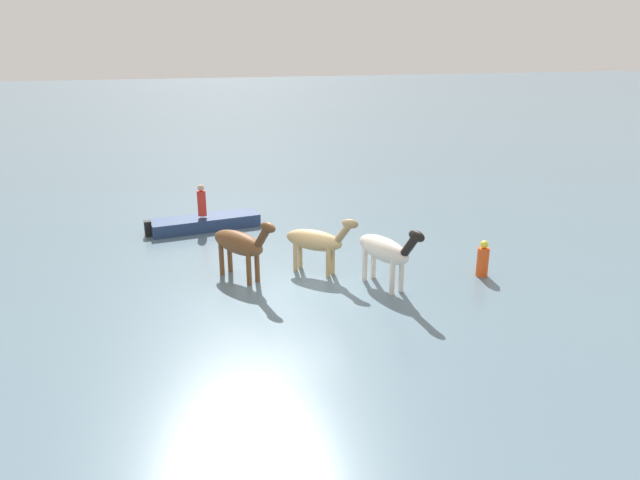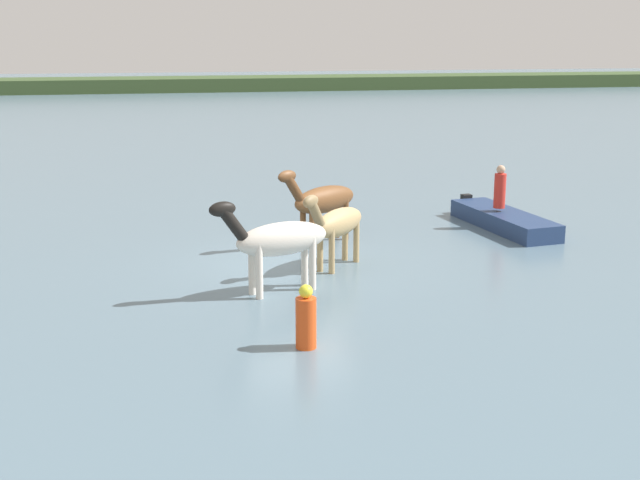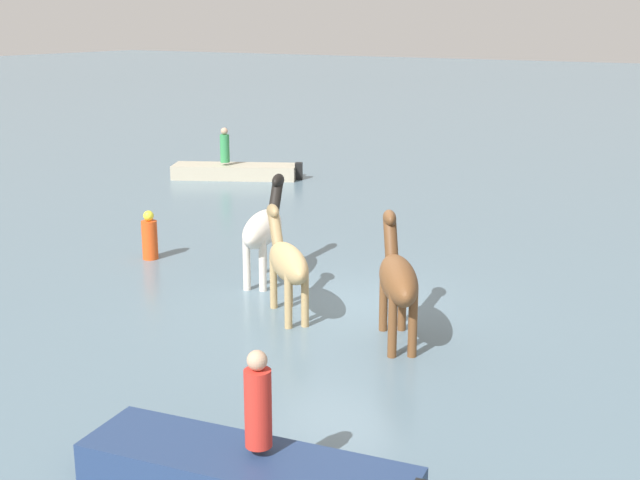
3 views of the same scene
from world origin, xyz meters
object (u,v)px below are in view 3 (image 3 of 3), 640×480
(horse_mid_herd, at_px, (287,262))
(horse_lead, at_px, (264,228))
(buoy_channel_marker, at_px, (150,237))
(horse_chestnut_trailing, at_px, (398,279))
(boat_skiff_near, at_px, (236,174))
(boat_dinghy_port, at_px, (249,480))
(person_helmsman_aft, at_px, (225,146))
(person_watcher_seated, at_px, (258,402))

(horse_mid_herd, bearing_deg, horse_lead, -1.79)
(horse_mid_herd, relative_size, buoy_channel_marker, 1.80)
(horse_chestnut_trailing, bearing_deg, boat_skiff_near, 12.79)
(horse_chestnut_trailing, xyz_separation_m, horse_lead, (-1.71, -3.95, 0.02))
(boat_skiff_near, bearing_deg, boat_dinghy_port, 100.75)
(horse_mid_herd, bearing_deg, boat_dinghy_port, 161.52)
(buoy_channel_marker, bearing_deg, horse_chestnut_trailing, 76.69)
(horse_chestnut_trailing, bearing_deg, person_helmsman_aft, 14.08)
(horse_chestnut_trailing, relative_size, boat_dinghy_port, 0.55)
(person_helmsman_aft, bearing_deg, horse_chestnut_trailing, 48.01)
(horse_chestnut_trailing, height_order, person_watcher_seated, horse_chestnut_trailing)
(boat_skiff_near, xyz_separation_m, buoy_channel_marker, (9.18, 4.40, 0.35))
(boat_skiff_near, relative_size, person_watcher_seated, 3.64)
(horse_mid_herd, xyz_separation_m, person_helmsman_aft, (-10.51, -9.48, 0.08))
(horse_lead, distance_m, person_helmsman_aft, 11.87)
(boat_dinghy_port, xyz_separation_m, boat_skiff_near, (-16.14, -12.23, 0.00))
(horse_lead, bearing_deg, boat_dinghy_port, -165.62)
(boat_skiff_near, bearing_deg, horse_chestnut_trailing, 110.31)
(horse_lead, xyz_separation_m, buoy_channel_marker, (0.02, -3.20, -0.63))
(boat_skiff_near, bearing_deg, person_helmsman_aft, 18.96)
(horse_mid_herd, height_order, person_helmsman_aft, horse_mid_herd)
(horse_lead, relative_size, buoy_channel_marker, 2.32)
(horse_chestnut_trailing, relative_size, boat_skiff_near, 0.55)
(person_watcher_seated, bearing_deg, horse_mid_herd, -149.81)
(boat_dinghy_port, height_order, person_watcher_seated, person_watcher_seated)
(horse_chestnut_trailing, distance_m, person_watcher_seated, 5.19)
(horse_mid_herd, xyz_separation_m, buoy_channel_marker, (-1.58, -4.84, -0.53))
(person_helmsman_aft, distance_m, buoy_channel_marker, 10.09)
(horse_mid_herd, distance_m, boat_dinghy_port, 6.22)
(boat_dinghy_port, xyz_separation_m, person_helmsman_aft, (-15.88, -12.48, 0.96))
(person_helmsman_aft, xyz_separation_m, buoy_channel_marker, (8.93, 4.65, -0.62))
(person_watcher_seated, relative_size, person_helmsman_aft, 1.00)
(buoy_channel_marker, bearing_deg, horse_mid_herd, 71.94)
(boat_dinghy_port, height_order, boat_skiff_near, boat_skiff_near)
(horse_mid_herd, bearing_deg, person_watcher_seated, 162.57)
(horse_mid_herd, bearing_deg, boat_skiff_near, -6.99)
(horse_lead, height_order, person_watcher_seated, horse_lead)
(horse_mid_herd, xyz_separation_m, boat_dinghy_port, (5.38, 3.00, -0.88))
(horse_chestnut_trailing, xyz_separation_m, horse_mid_herd, (-0.11, -2.32, -0.08))
(buoy_channel_marker, bearing_deg, boat_skiff_near, -154.42)
(horse_lead, relative_size, person_helmsman_aft, 2.22)
(person_helmsman_aft, bearing_deg, boat_skiff_near, 135.37)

